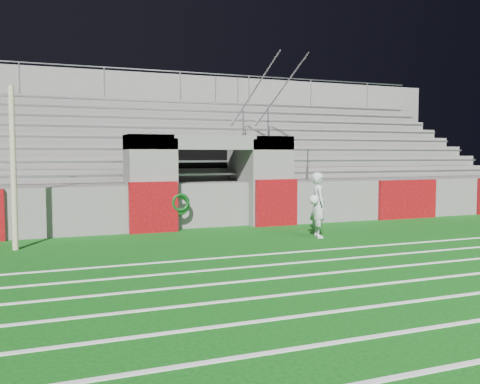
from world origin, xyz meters
name	(u,v)px	position (x,y,z in m)	size (l,w,h in m)	color
ground	(262,246)	(0.00, 0.00, 0.00)	(90.00, 90.00, 0.00)	#0C4B0F
field_post	(13,168)	(-5.16, 1.55, 1.76)	(0.13, 0.13, 3.53)	#BCAF8C
field_markings	(410,302)	(0.00, -5.00, 0.01)	(28.00, 8.09, 0.01)	white
stadium_structure	(171,170)	(0.00, 7.97, 1.49)	(26.00, 8.48, 5.42)	#615F5C
goalkeeper_with_ball	(318,205)	(1.82, 0.61, 0.82)	(0.56, 0.67, 1.62)	silver
hose_coil	(180,204)	(-1.08, 2.93, 0.74)	(0.55, 0.15, 0.61)	#0D4213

